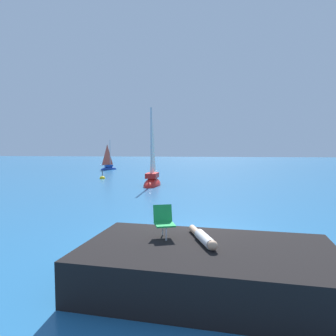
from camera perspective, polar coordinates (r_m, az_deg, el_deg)
The scene contains 9 objects.
ground_plane at distance 11.04m, azimuth 4.07°, elevation -13.41°, with size 160.00×160.00×0.00m, color #236093.
shore_ledge at distance 7.59m, azimuth 7.31°, elevation -17.78°, with size 5.82×3.28×1.01m, color black.
boulder_seaward at distance 9.64m, azimuth -5.69°, elevation -16.10°, with size 0.83×0.66×0.46m, color black.
boulder_inland at distance 9.23m, azimuth 10.24°, elevation -17.07°, with size 0.80×0.64×0.44m, color black.
sailboat_near at distance 25.80m, azimuth -2.93°, elevation -2.39°, with size 1.41×3.83×7.04m.
sailboat_far at distance 43.20m, azimuth -10.89°, elevation 0.02°, with size 2.27×2.21×4.50m.
person_sunbather at distance 7.67m, azimuth 6.49°, elevation -12.63°, with size 0.70×1.71×0.25m.
beach_chair at distance 7.97m, azimuth -0.80°, elevation -9.53°, with size 0.64×0.71×0.80m.
marker_buoy at distance 31.65m, azimuth -12.02°, elevation -1.94°, with size 0.56×0.56×1.13m.
Camera 1 is at (0.36, -10.52, 3.34)m, focal length 33.03 mm.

